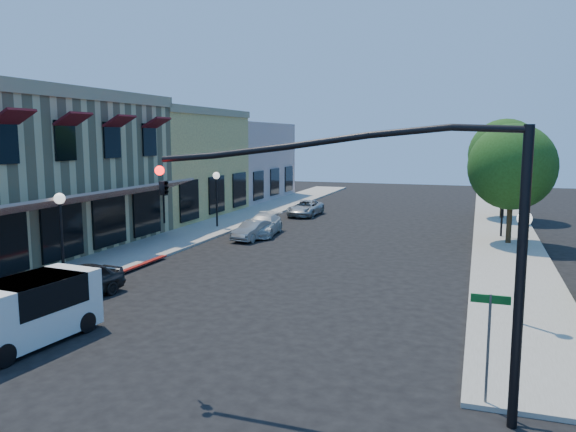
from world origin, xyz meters
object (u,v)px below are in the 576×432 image
(street_tree_b, at_px, (505,155))
(lamppost_right_far, at_px, (503,191))
(white_van, at_px, (24,308))
(parked_car_b, at_px, (253,230))
(lamppost_left_far, at_px, (216,185))
(signal_mast_arm, at_px, (409,220))
(lamppost_left_near, at_px, (60,214))
(street_tree_a, at_px, (512,167))
(parked_car_c, at_px, (263,225))
(street_name_sign, at_px, (489,331))
(parked_car_a, at_px, (77,283))
(lamppost_right_near, at_px, (523,239))
(parked_car_d, at_px, (305,208))

(street_tree_b, xyz_separation_m, lamppost_right_far, (-0.30, -8.00, -1.81))
(white_van, bearing_deg, parked_car_b, 90.51)
(lamppost_left_far, distance_m, parked_car_b, 5.25)
(lamppost_left_far, bearing_deg, street_tree_b, 30.03)
(lamppost_left_far, xyz_separation_m, white_van, (3.85, -20.04, -1.68))
(signal_mast_arm, xyz_separation_m, lamppost_left_near, (-14.36, 6.50, -1.35))
(signal_mast_arm, bearing_deg, street_tree_a, 81.83)
(lamppost_left_near, bearing_deg, parked_car_c, 73.62)
(lamppost_left_near, height_order, lamppost_left_far, same)
(street_name_sign, distance_m, white_van, 12.17)
(lamppost_left_near, xyz_separation_m, lamppost_left_far, (0.00, 14.00, 0.00))
(lamppost_left_near, distance_m, parked_car_a, 3.71)
(lamppost_right_near, height_order, parked_car_d, lamppost_right_near)
(street_tree_a, distance_m, parked_car_d, 15.86)
(street_tree_a, distance_m, parked_car_c, 14.14)
(parked_car_a, bearing_deg, parked_car_b, 91.70)
(signal_mast_arm, bearing_deg, parked_car_a, 159.51)
(parked_car_c, bearing_deg, white_van, -96.29)
(street_name_sign, bearing_deg, street_tree_b, 87.50)
(white_van, bearing_deg, street_tree_b, 65.88)
(street_name_sign, relative_size, lamppost_right_near, 0.70)
(lamppost_right_near, relative_size, white_van, 0.84)
(lamppost_left_far, bearing_deg, white_van, -79.12)
(street_tree_a, bearing_deg, lamppost_right_near, -91.23)
(street_tree_a, xyz_separation_m, lamppost_right_far, (-0.30, 2.00, -1.46))
(street_tree_a, xyz_separation_m, parked_car_a, (-15.00, -16.00, -3.57))
(street_tree_a, height_order, white_van, street_tree_a)
(lamppost_left_near, distance_m, parked_car_c, 13.29)
(street_tree_a, xyz_separation_m, lamppost_left_near, (-17.30, -14.00, -1.46))
(street_tree_a, height_order, parked_car_d, street_tree_a)
(street_tree_b, bearing_deg, street_name_sign, -92.50)
(lamppost_left_near, bearing_deg, street_tree_a, 38.98)
(street_tree_a, height_order, street_name_sign, street_tree_a)
(signal_mast_arm, distance_m, parked_car_a, 13.33)
(parked_car_c, bearing_deg, street_tree_a, -0.82)
(street_name_sign, relative_size, parked_car_a, 0.68)
(parked_car_b, xyz_separation_m, parked_car_d, (-0.04, 10.23, 0.04))
(lamppost_right_near, distance_m, parked_car_a, 14.98)
(lamppost_left_far, bearing_deg, street_name_sign, -51.06)
(street_tree_a, height_order, street_tree_b, street_tree_b)
(street_name_sign, distance_m, parked_car_c, 22.15)
(signal_mast_arm, xyz_separation_m, parked_car_a, (-12.06, 4.50, -3.46))
(parked_car_b, relative_size, parked_car_c, 0.78)
(white_van, height_order, parked_car_a, white_van)
(lamppost_left_far, relative_size, lamppost_right_far, 1.00)
(street_name_sign, distance_m, lamppost_right_far, 21.85)
(signal_mast_arm, bearing_deg, parked_car_c, 119.17)
(street_tree_b, height_order, lamppost_left_far, street_tree_b)
(parked_car_c, bearing_deg, signal_mast_arm, -67.59)
(parked_car_b, distance_m, parked_car_d, 10.23)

